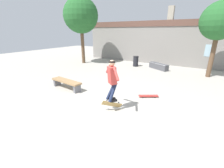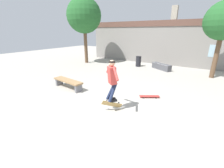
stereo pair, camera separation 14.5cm
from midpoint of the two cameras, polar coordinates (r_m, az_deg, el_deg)
ground_plane at (r=5.63m, az=-3.84°, el=-10.61°), size 40.00×40.00×0.00m
building_backdrop at (r=14.15m, az=21.45°, el=14.61°), size 16.48×0.52×4.74m
tree_right at (r=11.31m, az=37.22°, el=18.49°), size 2.20×2.20×4.49m
tree_left at (r=14.38m, az=-10.28°, el=24.19°), size 2.97×2.97×5.59m
park_bench at (r=8.05m, az=-15.93°, el=0.71°), size 1.91×0.64×0.45m
skate_ledge at (r=12.32m, az=18.59°, el=6.32°), size 1.69×1.26×0.47m
trash_bin at (r=12.92m, az=10.35°, el=8.57°), size 0.47×0.47×0.86m
skater at (r=5.25m, az=0.81°, el=2.58°), size 0.97×0.79×1.51m
skateboard_flipping at (r=5.64m, az=0.67°, el=-7.67°), size 0.61×0.58×0.44m
skateboard_resting at (r=6.95m, az=14.63°, el=-4.50°), size 0.85×0.62×0.08m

